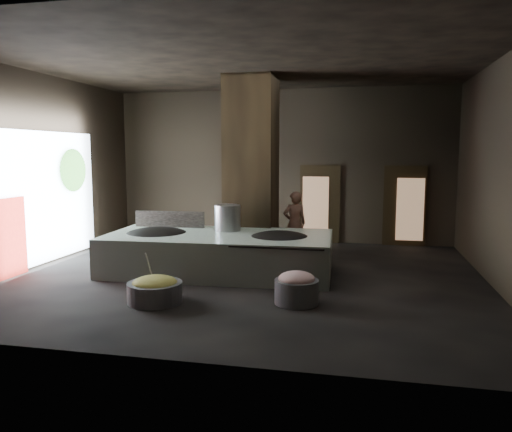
% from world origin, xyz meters
% --- Properties ---
extents(floor, '(10.00, 9.00, 0.10)m').
position_xyz_m(floor, '(0.00, 0.00, -0.05)').
color(floor, black).
rests_on(floor, ground).
extents(ceiling, '(10.00, 9.00, 0.10)m').
position_xyz_m(ceiling, '(0.00, 0.00, 4.55)').
color(ceiling, black).
rests_on(ceiling, back_wall).
extents(back_wall, '(10.00, 0.10, 4.50)m').
position_xyz_m(back_wall, '(0.00, 4.55, 2.25)').
color(back_wall, black).
rests_on(back_wall, ground).
extents(front_wall, '(10.00, 0.10, 4.50)m').
position_xyz_m(front_wall, '(0.00, -4.55, 2.25)').
color(front_wall, black).
rests_on(front_wall, ground).
extents(left_wall, '(0.10, 9.00, 4.50)m').
position_xyz_m(left_wall, '(-5.05, 0.00, 2.25)').
color(left_wall, black).
rests_on(left_wall, ground).
extents(right_wall, '(0.10, 9.00, 4.50)m').
position_xyz_m(right_wall, '(5.05, 0.00, 2.25)').
color(right_wall, black).
rests_on(right_wall, ground).
extents(pillar, '(1.20, 1.20, 4.50)m').
position_xyz_m(pillar, '(-0.30, 1.90, 2.25)').
color(pillar, black).
rests_on(pillar, ground).
extents(hearth_platform, '(5.03, 2.56, 0.86)m').
position_xyz_m(hearth_platform, '(-0.66, 0.22, 0.43)').
color(hearth_platform, silver).
rests_on(hearth_platform, ground).
extents(platform_cap, '(4.82, 2.32, 0.03)m').
position_xyz_m(platform_cap, '(-0.66, 0.22, 0.82)').
color(platform_cap, black).
rests_on(platform_cap, hearth_platform).
extents(wok_left, '(1.55, 1.55, 0.43)m').
position_xyz_m(wok_left, '(-2.11, 0.17, 0.75)').
color(wok_left, black).
rests_on(wok_left, hearth_platform).
extents(wok_left_rim, '(1.59, 1.59, 0.05)m').
position_xyz_m(wok_left_rim, '(-2.11, 0.17, 0.82)').
color(wok_left_rim, black).
rests_on(wok_left_rim, hearth_platform).
extents(wok_right, '(1.45, 1.45, 0.41)m').
position_xyz_m(wok_right, '(0.69, 0.27, 0.75)').
color(wok_right, black).
rests_on(wok_right, hearth_platform).
extents(wok_right_rim, '(1.48, 1.48, 0.05)m').
position_xyz_m(wok_right_rim, '(0.69, 0.27, 0.82)').
color(wok_right_rim, black).
rests_on(wok_right_rim, hearth_platform).
extents(stock_pot, '(0.60, 0.60, 0.64)m').
position_xyz_m(stock_pot, '(-0.61, 0.77, 1.13)').
color(stock_pot, '#94979A').
rests_on(stock_pot, hearth_platform).
extents(splash_guard, '(1.72, 0.14, 0.43)m').
position_xyz_m(splash_guard, '(-2.11, 0.97, 1.03)').
color(splash_guard, black).
rests_on(splash_guard, hearth_platform).
extents(cook, '(0.71, 0.59, 1.66)m').
position_xyz_m(cook, '(0.73, 2.40, 0.83)').
color(cook, '#93604B').
rests_on(cook, ground).
extents(veg_basin, '(1.30, 1.30, 0.36)m').
position_xyz_m(veg_basin, '(-1.14, -2.19, 0.18)').
color(veg_basin, slate).
rests_on(veg_basin, ground).
extents(veg_fill, '(0.80, 0.80, 0.25)m').
position_xyz_m(veg_fill, '(-1.14, -2.19, 0.35)').
color(veg_fill, '#7FA24E').
rests_on(veg_fill, veg_basin).
extents(ladle, '(0.03, 0.39, 0.69)m').
position_xyz_m(ladle, '(-1.29, -2.04, 0.55)').
color(ladle, '#94979A').
rests_on(ladle, veg_basin).
extents(meat_basin, '(1.03, 1.03, 0.43)m').
position_xyz_m(meat_basin, '(1.33, -1.74, 0.21)').
color(meat_basin, slate).
rests_on(meat_basin, ground).
extents(meat_fill, '(0.65, 0.65, 0.25)m').
position_xyz_m(meat_fill, '(1.33, -1.74, 0.45)').
color(meat_fill, '#CC7A7A').
rests_on(meat_fill, meat_basin).
extents(doorway_near, '(1.18, 0.08, 2.38)m').
position_xyz_m(doorway_near, '(1.20, 4.45, 1.10)').
color(doorway_near, black).
rests_on(doorway_near, ground).
extents(doorway_near_glow, '(0.76, 0.04, 1.80)m').
position_xyz_m(doorway_near_glow, '(1.07, 4.40, 1.05)').
color(doorway_near_glow, '#8C6647').
rests_on(doorway_near_glow, ground).
extents(doorway_far, '(1.18, 0.08, 2.38)m').
position_xyz_m(doorway_far, '(3.60, 4.45, 1.10)').
color(doorway_far, black).
rests_on(doorway_far, ground).
extents(doorway_far_glow, '(0.75, 0.04, 1.77)m').
position_xyz_m(doorway_far_glow, '(3.75, 4.37, 1.05)').
color(doorway_far_glow, '#8C6647').
rests_on(doorway_far_glow, ground).
extents(left_opening, '(0.04, 4.20, 3.10)m').
position_xyz_m(left_opening, '(-4.95, 0.20, 1.60)').
color(left_opening, white).
rests_on(left_opening, ground).
extents(pavilion_sliver, '(0.05, 0.90, 1.70)m').
position_xyz_m(pavilion_sliver, '(-4.88, -1.10, 0.85)').
color(pavilion_sliver, maroon).
rests_on(pavilion_sliver, ground).
extents(tree_silhouette, '(0.28, 1.10, 1.10)m').
position_xyz_m(tree_silhouette, '(-4.85, 1.30, 2.20)').
color(tree_silhouette, '#194714').
rests_on(tree_silhouette, left_opening).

